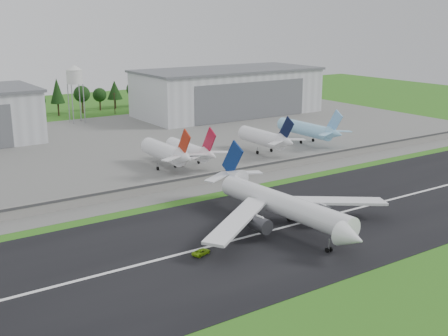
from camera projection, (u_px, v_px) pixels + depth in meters
ground at (347, 230)px, 142.95m from camera, size 600.00×600.00×0.00m
runway at (320, 218)px, 150.97m from camera, size 320.00×60.00×0.10m
runway_centerline at (320, 218)px, 150.95m from camera, size 220.00×1.00×0.02m
apron at (142, 144)px, 239.35m from camera, size 320.00×150.00×0.10m
blast_fence at (227, 174)px, 186.66m from camera, size 240.00×0.61×3.50m
hangar_east at (228, 91)px, 312.41m from camera, size 102.00×47.00×25.20m
water_tower at (74, 75)px, 282.56m from camera, size 8.40×8.40×29.40m
utility_poles at (77, 118)px, 303.64m from camera, size 230.00×3.00×12.00m
treeline at (68, 114)px, 315.69m from camera, size 320.00×16.00×22.00m
main_airliner at (285, 210)px, 142.53m from camera, size 57.13×59.26×18.17m
ground_vehicle at (201, 252)px, 127.39m from camera, size 5.17×3.48×1.32m
parked_jet_red_a at (168, 153)px, 197.29m from camera, size 7.36×31.29×16.89m
parked_jet_red_b at (192, 150)px, 202.63m from camera, size 7.36×31.29×16.38m
parked_jet_navy at (267, 138)px, 220.94m from camera, size 7.36×31.29×16.86m
parked_jet_skyblue at (310, 129)px, 239.52m from camera, size 7.36×37.29×16.70m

